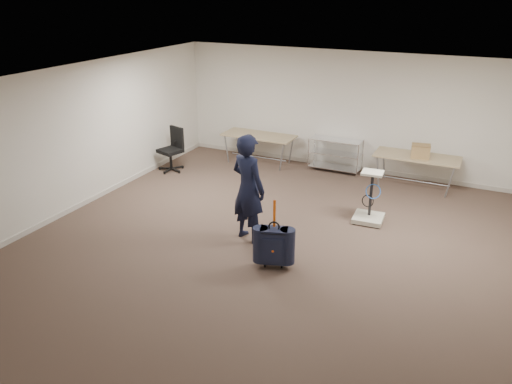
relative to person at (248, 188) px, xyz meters
The scene contains 10 objects.
ground 1.03m from the person, 31.97° to the right, with size 9.00×9.00×0.00m, color #433329.
room_shell 1.52m from the person, 74.42° to the left, with size 8.00×9.00×9.00m.
folding_table_left 4.07m from the person, 112.77° to the left, with size 1.80×0.75×0.73m.
folding_table_right 4.37m from the person, 59.25° to the left, with size 1.80×0.75×0.73m.
wire_shelf 4.04m from the person, 85.31° to the left, with size 1.22×0.47×0.80m.
person is the anchor object (origin of this frame).
suitcase 1.21m from the person, 41.90° to the right, with size 0.48×0.36×1.16m.
office_chair 4.06m from the person, 143.70° to the left, with size 0.63×0.63×1.04m.
equipment_cart 2.47m from the person, 42.56° to the left, with size 0.58×0.58×1.00m.
cardboard_box 4.31m from the person, 57.91° to the left, with size 0.38×0.29×0.29m, color #8B5B41.
Camera 1 is at (3.18, -6.81, 4.17)m, focal length 35.00 mm.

